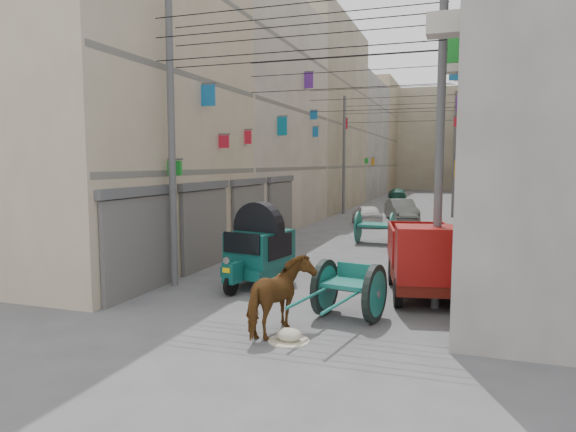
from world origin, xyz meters
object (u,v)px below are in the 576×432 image
at_px(auto_rickshaw, 259,248).
at_px(horse, 280,297).
at_px(distant_car_green, 397,194).
at_px(mini_truck, 424,263).
at_px(distant_car_white, 367,215).
at_px(feed_sack, 289,335).
at_px(distant_car_grey, 401,210).
at_px(second_cart, 375,227).
at_px(tonga_cart, 349,289).

bearing_deg(auto_rickshaw, horse, -50.44).
bearing_deg(horse, distant_car_green, -77.78).
distance_m(mini_truck, horse, 4.48).
bearing_deg(horse, distant_car_white, -76.42).
relative_size(feed_sack, distant_car_white, 0.15).
xyz_separation_m(feed_sack, distant_car_grey, (-0.31, 22.30, 0.52)).
bearing_deg(distant_car_green, feed_sack, 83.32).
relative_size(auto_rickshaw, mini_truck, 0.71).
bearing_deg(second_cart, feed_sack, -86.47).
relative_size(auto_rickshaw, distant_car_grey, 0.68).
distance_m(tonga_cart, distant_car_grey, 20.49).
distance_m(distant_car_white, distant_car_grey, 3.21).
bearing_deg(second_cart, auto_rickshaw, -100.46).
bearing_deg(auto_rickshaw, distant_car_white, 100.21).
bearing_deg(mini_truck, auto_rickshaw, 167.82).
distance_m(second_cart, distant_car_white, 6.83).
height_order(tonga_cart, distant_car_grey, distant_car_grey).
relative_size(tonga_cart, feed_sack, 5.85).
distance_m(feed_sack, distant_car_green, 39.91).
relative_size(mini_truck, second_cart, 2.37).
bearing_deg(distant_car_grey, tonga_cart, -105.59).
xyz_separation_m(auto_rickshaw, distant_car_grey, (1.98, 18.19, -0.42)).
height_order(mini_truck, distant_car_grey, mini_truck).
bearing_deg(mini_truck, distant_car_green, 87.10).
relative_size(tonga_cart, distant_car_green, 0.80).
xyz_separation_m(mini_truck, distant_car_grey, (-2.60, 18.30, -0.30)).
distance_m(auto_rickshaw, horse, 4.27).
bearing_deg(auto_rickshaw, second_cart, 89.39).
bearing_deg(distant_car_green, auto_rickshaw, 80.09).
height_order(second_cart, distant_car_white, second_cart).
distance_m(auto_rickshaw, mini_truck, 4.58).
bearing_deg(distant_car_green, second_cart, 84.31).
bearing_deg(auto_rickshaw, mini_truck, 10.23).
xyz_separation_m(tonga_cart, distant_car_white, (-2.72, 17.68, -0.10)).
bearing_deg(tonga_cart, distant_car_green, 105.71).
bearing_deg(tonga_cart, feed_sack, -103.28).
xyz_separation_m(second_cart, feed_sack, (0.39, -12.86, -0.60)).
bearing_deg(horse, second_cart, -80.79).
xyz_separation_m(distant_car_grey, distant_car_green, (-2.35, 17.52, -0.11)).
height_order(tonga_cart, feed_sack, tonga_cart).
bearing_deg(distant_car_white, second_cart, 83.46).
relative_size(distant_car_grey, distant_car_green, 1.06).
height_order(second_cart, feed_sack, second_cart).
distance_m(tonga_cart, distant_car_white, 17.89).
bearing_deg(distant_car_grey, distant_car_green, 78.92).
xyz_separation_m(horse, distant_car_white, (-1.61, 19.17, -0.20)).
height_order(feed_sack, horse, horse).
bearing_deg(second_cart, tonga_cart, -82.00).
bearing_deg(second_cart, mini_truck, -71.39).
height_order(auto_rickshaw, second_cart, auto_rickshaw).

